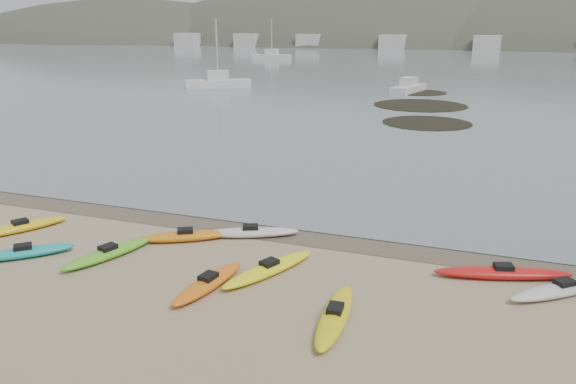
% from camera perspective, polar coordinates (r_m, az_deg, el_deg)
% --- Properties ---
extents(ground, '(600.00, 600.00, 0.00)m').
position_cam_1_polar(ground, '(21.59, 0.00, -3.81)').
color(ground, tan).
rests_on(ground, ground).
extents(wet_sand, '(60.00, 60.00, 0.00)m').
position_cam_1_polar(wet_sand, '(21.33, -0.28, -4.07)').
color(wet_sand, brown).
rests_on(wet_sand, ground).
extents(water, '(1200.00, 1200.00, 0.00)m').
position_cam_1_polar(water, '(319.14, 19.39, 14.67)').
color(water, slate).
rests_on(water, ground).
extents(kayaks, '(21.76, 8.42, 0.34)m').
position_cam_1_polar(kayaks, '(18.52, -6.46, -7.00)').
color(kayaks, silver).
rests_on(kayaks, ground).
extents(kelp_mats, '(9.65, 26.10, 0.04)m').
position_cam_1_polar(kelp_mats, '(54.47, 13.40, 8.46)').
color(kelp_mats, black).
rests_on(kelp_mats, water).
extents(moored_boats, '(102.46, 69.95, 1.17)m').
position_cam_1_polar(moored_boats, '(93.78, 19.78, 11.65)').
color(moored_boats, silver).
rests_on(moored_boats, ground).
extents(far_town, '(199.00, 5.00, 4.00)m').
position_cam_1_polar(far_town, '(164.07, 20.28, 13.98)').
color(far_town, beige).
rests_on(far_town, ground).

